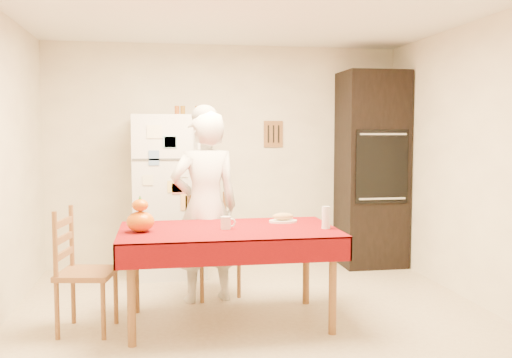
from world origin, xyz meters
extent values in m
plane|color=tan|center=(0.00, 0.00, 0.00)|extent=(4.50, 4.50, 0.00)
cube|color=white|center=(0.00, 2.25, 1.25)|extent=(4.00, 0.02, 2.50)
cube|color=white|center=(0.00, -2.25, 1.25)|extent=(4.00, 0.02, 2.50)
cube|color=white|center=(2.00, 0.00, 1.25)|extent=(0.02, 4.50, 2.50)
cube|color=brown|center=(0.55, 2.23, 1.50)|extent=(0.22, 0.02, 0.30)
cube|color=white|center=(-0.65, 1.88, 0.85)|extent=(0.75, 0.70, 1.70)
cube|color=silver|center=(-0.39, 1.51, 1.45)|extent=(0.03, 0.03, 0.25)
cube|color=silver|center=(-0.39, 1.51, 0.70)|extent=(0.03, 0.03, 0.60)
cube|color=black|center=(1.63, 1.93, 1.10)|extent=(0.70, 0.60, 2.20)
cube|color=black|center=(1.63, 1.62, 1.15)|extent=(0.59, 0.02, 0.80)
cylinder|color=brown|center=(-0.96, -0.19, 0.35)|extent=(0.06, 0.06, 0.71)
cylinder|color=brown|center=(-0.96, 0.59, 0.35)|extent=(0.06, 0.06, 0.71)
cylinder|color=brown|center=(0.52, -0.19, 0.35)|extent=(0.06, 0.06, 0.71)
cylinder|color=brown|center=(0.52, 0.59, 0.35)|extent=(0.06, 0.06, 0.71)
cube|color=brown|center=(-0.22, 0.20, 0.73)|extent=(1.60, 0.90, 0.04)
cube|color=#51040B|center=(-0.22, 0.20, 0.76)|extent=(1.70, 1.00, 0.01)
cylinder|color=brown|center=(-0.39, 0.77, 0.21)|extent=(0.04, 0.04, 0.43)
cylinder|color=brown|center=(-0.48, 1.10, 0.21)|extent=(0.04, 0.04, 0.43)
cylinder|color=brown|center=(-0.05, 0.87, 0.21)|extent=(0.04, 0.04, 0.43)
cylinder|color=brown|center=(-0.14, 1.20, 0.21)|extent=(0.04, 0.04, 0.43)
cube|color=brown|center=(-0.27, 0.99, 0.45)|extent=(0.51, 0.50, 0.04)
cube|color=brown|center=(-0.31, 1.15, 0.70)|extent=(0.35, 0.13, 0.50)
cylinder|color=brown|center=(-1.18, -0.02, 0.21)|extent=(0.04, 0.04, 0.43)
cylinder|color=brown|center=(-1.51, 0.04, 0.21)|extent=(0.04, 0.04, 0.43)
cylinder|color=brown|center=(-1.11, 0.33, 0.21)|extent=(0.04, 0.04, 0.43)
cylinder|color=brown|center=(-1.45, 0.40, 0.21)|extent=(0.04, 0.04, 0.43)
cube|color=brown|center=(-1.31, 0.19, 0.45)|extent=(0.47, 0.48, 0.04)
cube|color=brown|center=(-1.48, 0.22, 0.70)|extent=(0.09, 0.36, 0.50)
imported|color=silver|center=(-0.35, 0.83, 0.85)|extent=(0.69, 0.51, 1.71)
cylinder|color=silver|center=(-0.25, 0.17, 0.81)|extent=(0.08, 0.08, 0.10)
ellipsoid|color=#D85B05|center=(-0.90, 0.16, 0.84)|extent=(0.21, 0.21, 0.16)
ellipsoid|color=#C84C04|center=(-0.90, 0.16, 0.97)|extent=(0.12, 0.12, 0.09)
cylinder|color=silver|center=(0.54, 0.07, 0.85)|extent=(0.07, 0.07, 0.18)
cylinder|color=white|center=(0.27, 0.43, 0.77)|extent=(0.24, 0.24, 0.02)
ellipsoid|color=#A48451|center=(0.27, 0.43, 0.81)|extent=(0.18, 0.10, 0.06)
cylinder|color=#964A1B|center=(-0.56, 1.93, 1.75)|extent=(0.05, 0.05, 0.10)
cylinder|color=brown|center=(-0.50, 1.93, 1.75)|extent=(0.05, 0.05, 0.10)
cylinder|color=brown|center=(-0.34, 1.93, 1.75)|extent=(0.05, 0.05, 0.10)
camera|label=1|loc=(-0.76, -4.22, 1.52)|focal=40.00mm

